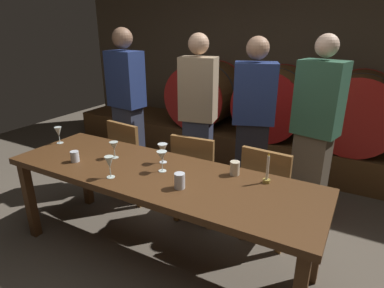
{
  "coord_description": "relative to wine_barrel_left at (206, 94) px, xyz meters",
  "views": [
    {
      "loc": [
        1.09,
        -1.7,
        1.79
      ],
      "look_at": [
        -0.17,
        0.53,
        0.84
      ],
      "focal_mm": 30.06,
      "sensor_mm": 36.0,
      "label": 1
    }
  ],
  "objects": [
    {
      "name": "chair_center",
      "position": [
        0.8,
        -1.74,
        -0.35
      ],
      "size": [
        0.44,
        0.44,
        0.88
      ],
      "rotation": [
        0.0,
        0.0,
        3.23
      ],
      "color": "brown",
      "rests_on": "ground"
    },
    {
      "name": "cup_left",
      "position": [
        0.1,
        -2.51,
        -0.04
      ],
      "size": [
        0.07,
        0.07,
        0.09
      ],
      "primitive_type": "cylinder",
      "color": "silver",
      "rests_on": "dining_table"
    },
    {
      "name": "chair_left",
      "position": [
        0.01,
        -1.72,
        -0.35
      ],
      "size": [
        0.44,
        0.44,
        0.88
      ],
      "rotation": [
        0.0,
        0.0,
        3.03
      ],
      "color": "brown",
      "rests_on": "ground"
    },
    {
      "name": "wine_glass_right",
      "position": [
        0.72,
        -2.18,
        0.03
      ],
      "size": [
        0.08,
        0.08,
        0.16
      ],
      "color": "white",
      "rests_on": "dining_table"
    },
    {
      "name": "dining_table",
      "position": [
        0.79,
        -2.35,
        -0.16
      ],
      "size": [
        2.44,
        0.76,
        0.76
      ],
      "color": "#4C2D16",
      "rests_on": "ground"
    },
    {
      "name": "guest_center_right",
      "position": [
        1.15,
        -1.29,
        0.03
      ],
      "size": [
        0.44,
        0.36,
        1.7
      ],
      "rotation": [
        0.0,
        0.0,
        3.5
      ],
      "color": "black",
      "rests_on": "ground"
    },
    {
      "name": "candle_center",
      "position": [
        1.55,
        -2.12,
        -0.02
      ],
      "size": [
        0.05,
        0.05,
        0.23
      ],
      "color": "olive",
      "rests_on": "dining_table"
    },
    {
      "name": "wine_barrel_left",
      "position": [
        0.0,
        0.0,
        0.0
      ],
      "size": [
        0.89,
        0.85,
        0.89
      ],
      "color": "brown",
      "rests_on": "barrel_shelf"
    },
    {
      "name": "barrel_shelf",
      "position": [
        0.99,
        0.0,
        -0.64
      ],
      "size": [
        6.14,
        0.9,
        0.41
      ],
      "primitive_type": "cube",
      "color": "brown",
      "rests_on": "ground"
    },
    {
      "name": "wine_glass_far_left",
      "position": [
        -0.36,
        -2.28,
        0.02
      ],
      "size": [
        0.06,
        0.06,
        0.16
      ],
      "color": "silver",
      "rests_on": "dining_table"
    },
    {
      "name": "wine_barrel_right",
      "position": [
        1.99,
        0.0,
        0.0
      ],
      "size": [
        0.89,
        0.85,
        0.89
      ],
      "color": "brown",
      "rests_on": "barrel_shelf"
    },
    {
      "name": "guest_far_left",
      "position": [
        -0.28,
        -1.41,
        0.07
      ],
      "size": [
        0.4,
        0.28,
        1.77
      ],
      "rotation": [
        0.0,
        0.0,
        3.03
      ],
      "color": "#33384C",
      "rests_on": "ground"
    },
    {
      "name": "wine_barrel_center",
      "position": [
        1.0,
        0.0,
        0.0
      ],
      "size": [
        0.89,
        0.85,
        0.89
      ],
      "color": "brown",
      "rests_on": "barrel_shelf"
    },
    {
      "name": "wine_glass_far_right",
      "position": [
        0.81,
        -2.32,
        0.03
      ],
      "size": [
        0.08,
        0.08,
        0.16
      ],
      "color": "silver",
      "rests_on": "dining_table"
    },
    {
      "name": "back_wall",
      "position": [
        0.99,
        0.55,
        0.52
      ],
      "size": [
        6.83,
        0.24,
        2.73
      ],
      "primitive_type": "cube",
      "color": "brown",
      "rests_on": "ground"
    },
    {
      "name": "wine_glass_center",
      "position": [
        0.54,
        -2.59,
        0.03
      ],
      "size": [
        0.07,
        0.07,
        0.16
      ],
      "color": "silver",
      "rests_on": "dining_table"
    },
    {
      "name": "wine_glass_left",
      "position": [
        0.32,
        -2.29,
        0.01
      ],
      "size": [
        0.07,
        0.07,
        0.14
      ],
      "color": "silver",
      "rests_on": "dining_table"
    },
    {
      "name": "chair_right",
      "position": [
        1.47,
        -1.73,
        -0.35
      ],
      "size": [
        0.43,
        0.43,
        0.88
      ],
      "rotation": [
        0.0,
        0.0,
        3.07
      ],
      "color": "brown",
      "rests_on": "ground"
    },
    {
      "name": "guest_center_left",
      "position": [
        0.48,
        -1.13,
        0.04
      ],
      "size": [
        0.42,
        0.31,
        1.72
      ],
      "rotation": [
        0.0,
        0.0,
        3.34
      ],
      "color": "#33384C",
      "rests_on": "ground"
    },
    {
      "name": "cup_right",
      "position": [
        1.31,
        -2.11,
        -0.03
      ],
      "size": [
        0.07,
        0.07,
        0.1
      ],
      "primitive_type": "cylinder",
      "color": "beige",
      "rests_on": "dining_table"
    },
    {
      "name": "ground_plane",
      "position": [
        0.99,
        -2.42,
        -0.84
      ],
      "size": [
        8.87,
        8.87,
        0.0
      ],
      "primitive_type": "plane",
      "color": "brown"
    },
    {
      "name": "guest_far_right",
      "position": [
        1.7,
        -1.2,
        0.04
      ],
      "size": [
        0.43,
        0.32,
        1.73
      ],
      "rotation": [
        0.0,
        0.0,
        2.91
      ],
      "color": "brown",
      "rests_on": "ground"
    },
    {
      "name": "cup_center",
      "position": [
        1.06,
        -2.48,
        -0.03
      ],
      "size": [
        0.07,
        0.07,
        0.11
      ],
      "primitive_type": "cylinder",
      "color": "silver",
      "rests_on": "dining_table"
    }
  ]
}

